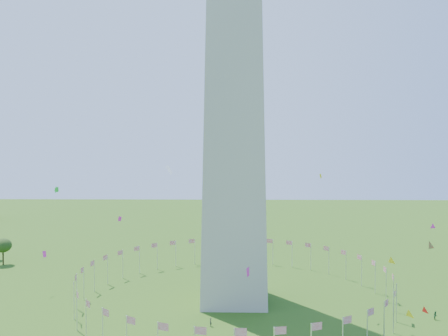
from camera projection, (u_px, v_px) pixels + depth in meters
The scene contains 2 objects.
flag_ring at pixel (234, 284), 115.28m from camera, with size 80.24×80.24×9.00m.
kites_aloft at pixel (287, 245), 90.78m from camera, with size 96.08×70.82×40.82m.
Camera 1 is at (-0.17, -64.17, 39.22)m, focal length 35.00 mm.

